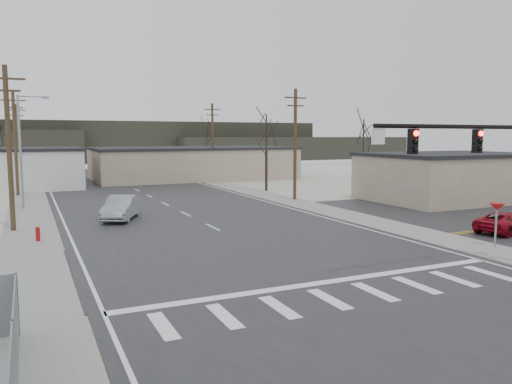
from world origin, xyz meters
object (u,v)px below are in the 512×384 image
(car_far_a, at_px, (165,171))
(car_parked_silver, at_px, (430,195))
(traffic_signal_mast, at_px, (494,162))
(fire_hydrant, at_px, (38,234))
(sedan_crossing, at_px, (121,208))
(car_far_b, at_px, (100,171))
(car_parked_red, at_px, (507,222))

(car_far_a, bearing_deg, car_parked_silver, 126.00)
(car_far_a, xyz_separation_m, car_parked_silver, (14.10, -36.02, -0.17))
(traffic_signal_mast, height_order, car_far_a, traffic_signal_mast)
(fire_hydrant, xyz_separation_m, car_far_a, (17.16, 39.18, 0.42))
(sedan_crossing, height_order, car_far_b, sedan_crossing)
(sedan_crossing, distance_m, car_parked_red, 24.87)
(traffic_signal_mast, bearing_deg, car_parked_red, 34.52)
(traffic_signal_mast, distance_m, sedan_crossing, 23.71)
(traffic_signal_mast, bearing_deg, car_far_a, 91.00)
(car_parked_red, bearing_deg, car_far_a, -0.63)
(sedan_crossing, xyz_separation_m, car_far_a, (11.72, 33.69, 0.00))
(traffic_signal_mast, xyz_separation_m, car_far_b, (-8.81, 59.94, -3.89))
(traffic_signal_mast, xyz_separation_m, car_parked_silver, (13.16, 17.36, -3.97))
(sedan_crossing, bearing_deg, car_far_a, 94.43)
(car_far_b, xyz_separation_m, car_parked_silver, (21.97, -42.58, -0.08))
(car_parked_red, bearing_deg, sedan_crossing, 43.74)
(fire_hydrant, bearing_deg, car_far_a, 66.35)
(car_far_b, bearing_deg, sedan_crossing, -92.62)
(car_parked_silver, bearing_deg, sedan_crossing, 59.31)
(traffic_signal_mast, distance_m, fire_hydrant, 23.39)
(traffic_signal_mast, relative_size, car_parked_red, 1.99)
(car_far_b, bearing_deg, car_far_a, -36.98)
(sedan_crossing, height_order, car_far_a, car_far_a)
(car_parked_red, relative_size, car_parked_silver, 0.98)
(fire_hydrant, distance_m, car_far_b, 46.67)
(sedan_crossing, relative_size, car_far_b, 1.14)
(fire_hydrant, height_order, sedan_crossing, sedan_crossing)
(fire_hydrant, bearing_deg, car_far_b, 78.52)
(sedan_crossing, relative_size, car_parked_red, 1.11)
(fire_hydrant, bearing_deg, car_parked_red, -19.33)
(car_far_b, bearing_deg, fire_hydrant, -98.65)
(traffic_signal_mast, bearing_deg, car_parked_silver, 52.83)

